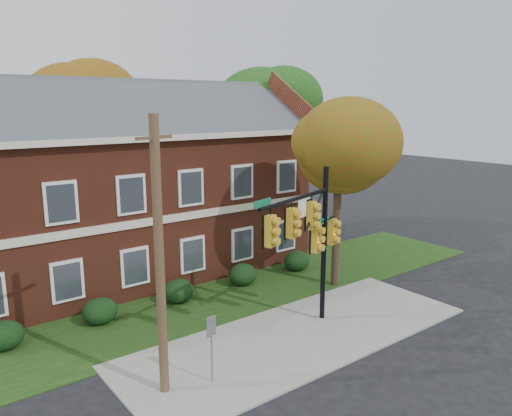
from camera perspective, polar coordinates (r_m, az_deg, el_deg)
ground at (r=18.76m, az=7.19°, el=-15.45°), size 120.00×120.00×0.00m
sidewalk at (r=19.38m, az=5.05°, el=-14.33°), size 14.00×5.00×0.08m
grass_strip at (r=22.98m, az=-3.54°, el=-10.02°), size 30.00×6.00×0.04m
apartment_building at (r=25.89m, az=-14.84°, el=3.50°), size 18.80×8.80×9.74m
hedge_far_left at (r=20.30m, az=-26.90°, el=-12.88°), size 1.40×1.26×1.05m
hedge_left at (r=21.08m, az=-17.39°, el=-11.17°), size 1.40×1.26×1.05m
hedge_center at (r=22.39m, az=-8.88°, el=-9.36°), size 1.40×1.26×1.05m
hedge_right at (r=24.14m, az=-1.53°, el=-7.62°), size 1.40×1.26×1.05m
hedge_far_right at (r=26.25m, az=4.69°, el=-6.04°), size 1.40×1.26×1.05m
tree_near_right at (r=23.21m, az=10.10°, el=6.97°), size 4.50×4.25×8.58m
tree_right_rear at (r=32.41m, az=3.28°, el=11.06°), size 6.30×5.95×10.62m
tree_far_rear at (r=33.44m, az=-18.42°, el=11.74°), size 6.84×6.46×11.52m
traffic_signal at (r=18.52m, az=6.24°, el=-2.92°), size 5.38×1.83×6.25m
utility_pole at (r=14.58m, az=-10.98°, el=-5.77°), size 1.26×0.48×8.33m
sign_post at (r=15.83m, az=-5.12°, el=-14.64°), size 0.33×0.06×2.25m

